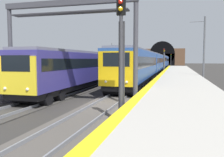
{
  "coord_description": "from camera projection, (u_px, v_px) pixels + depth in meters",
  "views": [
    {
      "loc": [
        -14.7,
        -4.3,
        2.97
      ],
      "look_at": [
        5.36,
        1.16,
        1.26
      ],
      "focal_mm": 37.96,
      "sensor_mm": 36.0,
      "label": 1
    }
  ],
  "objects": [
    {
      "name": "track_adjacent_line",
      "position": [
        44.0,
        101.0,
        16.72
      ],
      "size": [
        160.0,
        2.69,
        0.21
      ],
      "color": "#383533",
      "rests_on": "ground_plane"
    },
    {
      "name": "railway_signal_far",
      "position": [
        171.0,
        58.0,
        103.89
      ],
      "size": [
        0.39,
        0.38,
        5.37
      ],
      "rotation": [
        0.0,
        0.0,
        3.14
      ],
      "color": "#38383D",
      "rests_on": "ground_plane"
    },
    {
      "name": "ground_plane",
      "position": [
        108.0,
        105.0,
        15.5
      ],
      "size": [
        320.0,
        320.0,
        0.0
      ],
      "primitive_type": "plane",
      "color": "#302D2B"
    },
    {
      "name": "train_adjacent_platform",
      "position": [
        126.0,
        64.0,
        43.82
      ],
      "size": [
        62.6,
        2.85,
        4.6
      ],
      "rotation": [
        0.0,
        0.0,
        3.15
      ],
      "color": "navy",
      "rests_on": "ground_plane"
    },
    {
      "name": "tunnel_portal",
      "position": [
        162.0,
        57.0,
        113.4
      ],
      "size": [
        2.62,
        20.88,
        11.69
      ],
      "color": "brown",
      "rests_on": "ground_plane"
    },
    {
      "name": "catenary_mast_far",
      "position": [
        204.0,
        49.0,
        28.67
      ],
      "size": [
        0.22,
        1.86,
        8.09
      ],
      "color": "#595B60",
      "rests_on": "ground_plane"
    },
    {
      "name": "platform_right",
      "position": [
        181.0,
        100.0,
        14.24
      ],
      "size": [
        112.0,
        4.93,
        1.04
      ],
      "primitive_type": "cube",
      "color": "#ADA89E",
      "rests_on": "ground_plane"
    },
    {
      "name": "catenary_mast_near",
      "position": [
        112.0,
        56.0,
        62.22
      ],
      "size": [
        0.22,
        2.07,
        7.18
      ],
      "color": "#595B60",
      "rests_on": "ground_plane"
    },
    {
      "name": "railway_signal_mid",
      "position": [
        164.0,
        59.0,
        46.74
      ],
      "size": [
        0.39,
        0.38,
        5.06
      ],
      "rotation": [
        0.0,
        0.0,
        3.14
      ],
      "color": "#4C4C54",
      "rests_on": "ground_plane"
    },
    {
      "name": "overhead_signal_gantry",
      "position": [
        68.0,
        26.0,
        14.86
      ],
      "size": [
        0.7,
        8.9,
        6.65
      ],
      "color": "#3F3F47",
      "rests_on": "ground_plane"
    },
    {
      "name": "train_main_approaching",
      "position": [
        157.0,
        62.0,
        54.05
      ],
      "size": [
        76.71,
        2.97,
        4.0
      ],
      "rotation": [
        0.0,
        0.0,
        3.14
      ],
      "color": "#264C99",
      "rests_on": "ground_plane"
    },
    {
      "name": "platform_right_edge_strip",
      "position": [
        145.0,
        90.0,
        14.78
      ],
      "size": [
        112.0,
        0.5,
        0.01
      ],
      "primitive_type": "cube",
      "color": "yellow",
      "rests_on": "platform_right"
    },
    {
      "name": "railway_signal_near",
      "position": [
        121.0,
        52.0,
        10.48
      ],
      "size": [
        0.39,
        0.38,
        5.63
      ],
      "rotation": [
        0.0,
        0.0,
        3.14
      ],
      "color": "#38383D",
      "rests_on": "ground_plane"
    },
    {
      "name": "track_main_line",
      "position": [
        108.0,
        104.0,
        15.5
      ],
      "size": [
        160.0,
        2.79,
        0.21
      ],
      "color": "#4C4742",
      "rests_on": "ground_plane"
    }
  ]
}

